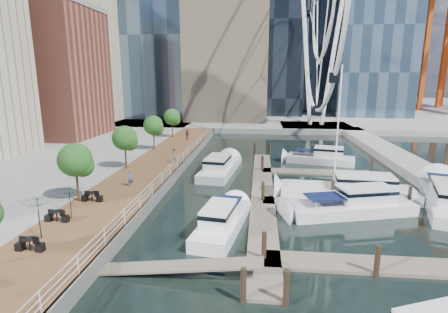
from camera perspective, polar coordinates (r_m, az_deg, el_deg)
ground at (r=23.30m, az=-1.18°, el=-13.89°), size 520.00×520.00×0.00m
boardwalk at (r=38.79m, az=-11.74°, el=-2.38°), size 6.00×60.00×1.00m
seawall at (r=38.00m, az=-7.42°, el=-2.53°), size 0.25×60.00×1.00m
land_far at (r=123.09m, az=4.69°, el=8.07°), size 200.00×114.00×1.00m
breakwater at (r=45.33m, az=28.28°, el=-1.47°), size 4.00×60.00×1.00m
pier at (r=74.22m, az=14.70°, el=4.63°), size 14.00×12.00×1.00m
railing at (r=37.77m, az=-7.61°, el=-1.02°), size 0.10×60.00×1.05m
floating_docks at (r=32.66m, az=15.11°, el=-5.45°), size 16.00×34.00×2.60m
midrise_condos at (r=59.75m, az=-32.41°, el=13.68°), size 19.00×67.00×28.00m
street_trees at (r=37.88m, az=-15.92°, el=2.91°), size 2.60×42.60×4.60m
cafe_tables at (r=24.48m, az=-27.24°, el=-10.50°), size 2.50×13.70×0.74m
yacht_foreground at (r=29.54m, az=19.91°, el=-8.76°), size 11.16×5.64×2.15m
pedestrian_near at (r=32.03m, az=-15.01°, el=-3.48°), size 0.64×0.62×1.47m
pedestrian_mid at (r=39.81m, az=-8.21°, el=0.20°), size 0.93×1.04×1.76m
pedestrian_far at (r=54.94m, az=-6.01°, el=3.61°), size 0.97×0.85×1.56m
moored_yachts at (r=32.64m, az=18.30°, el=-6.59°), size 26.03×37.37×11.50m
cafe_seating at (r=22.19m, az=-31.92°, el=-10.86°), size 4.43×14.53×2.66m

